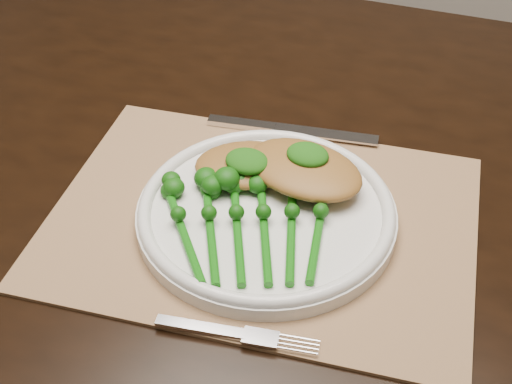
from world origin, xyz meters
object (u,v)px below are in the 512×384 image
at_px(dining_table, 248,335).
at_px(chicken_fillet_left, 249,165).
at_px(placemat, 262,220).
at_px(dinner_plate, 266,212).
at_px(broccolini_bundle, 251,233).

relative_size(dining_table, chicken_fillet_left, 13.94).
distance_m(placemat, chicken_fillet_left, 0.07).
bearing_deg(chicken_fillet_left, dining_table, 90.50).
xyz_separation_m(dinner_plate, broccolini_bundle, (0.00, -0.04, 0.01)).
height_order(placemat, chicken_fillet_left, chicken_fillet_left).
bearing_deg(dining_table, broccolini_bundle, -68.13).
bearing_deg(chicken_fillet_left, dinner_plate, -75.28).
distance_m(dining_table, dinner_plate, 0.41).
height_order(chicken_fillet_left, broccolini_bundle, same).
relative_size(dining_table, placemat, 3.71).
height_order(dinner_plate, broccolini_bundle, broccolini_bundle).
relative_size(placemat, chicken_fillet_left, 3.76).
height_order(dining_table, broccolini_bundle, broccolini_bundle).
relative_size(dining_table, broccolini_bundle, 7.23).
bearing_deg(dinner_plate, dining_table, 127.36).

